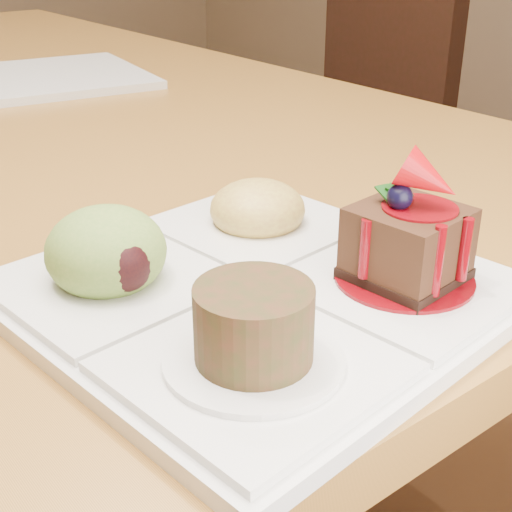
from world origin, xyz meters
TOP-DOWN VIEW (x-y plane):
  - ground at (0.00, 0.00)m, footprint 6.00×6.00m
  - chair_right at (0.92, 0.11)m, footprint 0.52×0.52m
  - sampler_plate at (-0.05, -0.75)m, footprint 0.31×0.31m
  - second_plate at (0.14, 0.00)m, footprint 0.32×0.32m

SIDE VIEW (x-z plane):
  - ground at x=0.00m, z-range 0.00..0.00m
  - chair_right at x=0.92m, z-range 0.07..1.09m
  - second_plate at x=0.14m, z-range 0.75..0.76m
  - sampler_plate at x=-0.05m, z-range 0.72..0.83m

